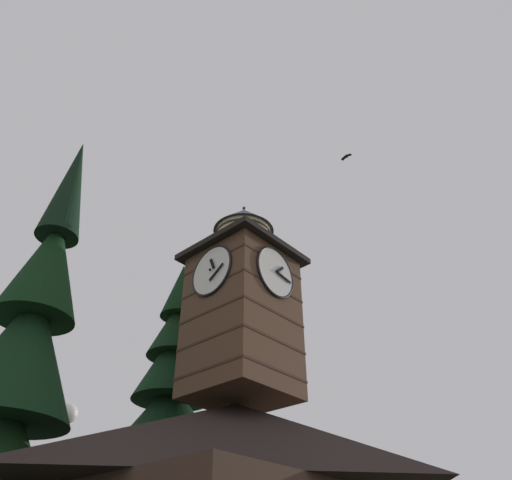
# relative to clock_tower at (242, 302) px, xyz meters

# --- Properties ---
(clock_tower) EXTENTS (4.26, 4.26, 9.20)m
(clock_tower) POSITION_rel_clock_tower_xyz_m (0.00, 0.00, 0.00)
(clock_tower) COLOR brown
(clock_tower) RESTS_ON building_main
(pine_tree_behind) EXTENTS (6.02, 6.02, 15.22)m
(pine_tree_behind) POSITION_rel_clock_tower_xyz_m (-0.66, -4.94, -4.63)
(pine_tree_behind) COLOR #473323
(pine_tree_behind) RESTS_ON ground_plane
(pine_tree_aside) EXTENTS (5.28, 5.28, 17.98)m
(pine_tree_aside) POSITION_rel_clock_tower_xyz_m (6.65, -3.92, -4.04)
(pine_tree_aside) COLOR #473323
(pine_tree_aside) RESTS_ON ground_plane
(moon) EXTENTS (1.80, 1.80, 1.80)m
(moon) POSITION_rel_clock_tower_xyz_m (-10.10, -31.98, 3.71)
(moon) COLOR silver
(flying_bird_high) EXTENTS (0.19, 0.54, 0.11)m
(flying_bird_high) POSITION_rel_clock_tower_xyz_m (-1.87, 4.74, 6.67)
(flying_bird_high) COLOR black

